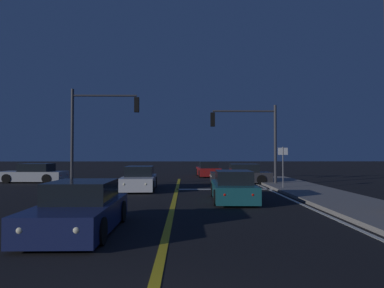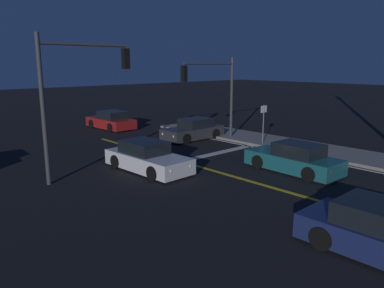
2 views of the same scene
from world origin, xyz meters
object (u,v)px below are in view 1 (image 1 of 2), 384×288
object	(u,v)px
car_mid_block_teal	(233,188)
traffic_signal_far_left	(96,122)
car_distant_tail_silver	(34,174)
car_parked_curb_red	(208,170)
car_following_oncoming_navy	(80,210)
traffic_signal_near_right	(250,131)
car_side_waiting_white	(139,180)
car_lead_oncoming_charcoal	(241,175)
street_sign_corner	(283,161)

from	to	relation	value
car_mid_block_teal	traffic_signal_far_left	bearing A→B (deg)	144.44
car_distant_tail_silver	car_parked_curb_red	bearing A→B (deg)	-62.63
car_following_oncoming_navy	traffic_signal_near_right	world-z (taller)	traffic_signal_near_right
car_side_waiting_white	car_mid_block_teal	size ratio (longest dim) A/B	1.02
car_mid_block_teal	car_lead_oncoming_charcoal	bearing A→B (deg)	80.36
car_following_oncoming_navy	car_mid_block_teal	distance (m)	7.62
car_parked_curb_red	traffic_signal_near_right	size ratio (longest dim) A/B	0.81
car_following_oncoming_navy	car_parked_curb_red	bearing A→B (deg)	-103.05
car_following_oncoming_navy	car_mid_block_teal	world-z (taller)	same
car_side_waiting_white	street_sign_corner	world-z (taller)	street_sign_corner
car_following_oncoming_navy	car_side_waiting_white	world-z (taller)	same
car_following_oncoming_navy	street_sign_corner	xyz separation A→B (m)	(8.37, 10.12, 1.06)
car_distant_tail_silver	traffic_signal_far_left	world-z (taller)	traffic_signal_far_left
car_following_oncoming_navy	street_sign_corner	distance (m)	13.17
car_following_oncoming_navy	traffic_signal_far_left	size ratio (longest dim) A/B	0.73
car_lead_oncoming_charcoal	car_side_waiting_white	xyz separation A→B (m)	(-6.49, -3.90, 0.00)
car_side_waiting_white	street_sign_corner	distance (m)	8.25
car_following_oncoming_navy	street_sign_corner	world-z (taller)	street_sign_corner
car_lead_oncoming_charcoal	street_sign_corner	bearing A→B (deg)	-157.89
car_side_waiting_white	car_parked_curb_red	xyz separation A→B (m)	(4.68, 11.07, -0.00)
street_sign_corner	traffic_signal_far_left	bearing A→B (deg)	172.68
car_lead_oncoming_charcoal	car_following_oncoming_navy	distance (m)	15.88
car_mid_block_teal	traffic_signal_near_right	xyz separation A→B (m)	(2.10, 7.12, 2.93)
car_following_oncoming_navy	car_distant_tail_silver	distance (m)	17.57
car_lead_oncoming_charcoal	street_sign_corner	distance (m)	4.72
car_lead_oncoming_charcoal	street_sign_corner	world-z (taller)	street_sign_corner
traffic_signal_far_left	car_mid_block_teal	bearing A→B (deg)	-37.42
car_following_oncoming_navy	car_mid_block_teal	xyz separation A→B (m)	(4.94, 5.80, -0.00)
car_following_oncoming_navy	car_side_waiting_white	xyz separation A→B (m)	(0.20, 10.49, -0.00)
car_mid_block_teal	traffic_signal_near_right	size ratio (longest dim) A/B	0.84
car_lead_oncoming_charcoal	car_following_oncoming_navy	xyz separation A→B (m)	(-6.69, -14.40, 0.00)
traffic_signal_near_right	street_sign_corner	size ratio (longest dim) A/B	2.13
car_parked_curb_red	car_following_oncoming_navy	bearing A→B (deg)	-105.61
car_parked_curb_red	traffic_signal_far_left	distance (m)	12.94
traffic_signal_near_right	car_parked_curb_red	bearing A→B (deg)	-75.94
car_distant_tail_silver	traffic_signal_far_left	size ratio (longest dim) A/B	0.78
traffic_signal_far_left	traffic_signal_near_right	bearing A→B (deg)	8.32
traffic_signal_near_right	street_sign_corner	world-z (taller)	traffic_signal_near_right
traffic_signal_far_left	street_sign_corner	world-z (taller)	traffic_signal_far_left
car_side_waiting_white	street_sign_corner	xyz separation A→B (m)	(8.17, -0.38, 1.06)
car_distant_tail_silver	street_sign_corner	distance (m)	17.32
traffic_signal_near_right	traffic_signal_far_left	bearing A→B (deg)	8.32
car_side_waiting_white	car_parked_curb_red	bearing A→B (deg)	-115.12
car_following_oncoming_navy	traffic_signal_near_right	xyz separation A→B (m)	(7.04, 12.92, 2.93)
car_distant_tail_silver	car_parked_curb_red	distance (m)	14.19
car_lead_oncoming_charcoal	traffic_signal_near_right	size ratio (longest dim) A/B	0.80
car_lead_oncoming_charcoal	car_mid_block_teal	xyz separation A→B (m)	(-1.75, -8.60, 0.00)
car_parked_curb_red	car_mid_block_teal	bearing A→B (deg)	-92.63
car_lead_oncoming_charcoal	car_side_waiting_white	distance (m)	7.58
car_parked_curb_red	car_lead_oncoming_charcoal	bearing A→B (deg)	-78.67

